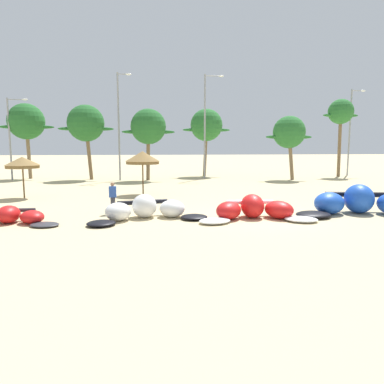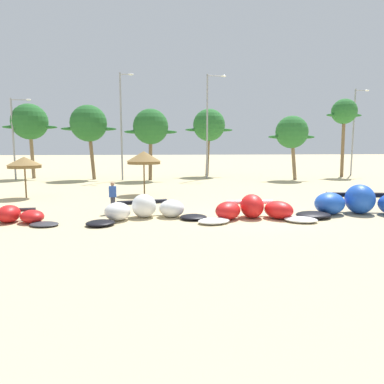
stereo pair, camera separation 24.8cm
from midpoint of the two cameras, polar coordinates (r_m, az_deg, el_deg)
name	(u,v)px [view 2 (the right image)]	position (r m, az deg, el deg)	size (l,w,h in m)	color
ground_plane	(261,216)	(17.65, 11.57, -3.90)	(260.00, 260.00, 0.00)	#C6B284
kite_far_left	(7,217)	(17.64, -27.52, -3.61)	(5.07, 2.39, 0.79)	#333338
kite_left	(145,210)	(16.83, -7.20, -2.84)	(5.74, 3.23, 1.14)	black
kite_left_of_center	(253,210)	(16.89, 10.36, -2.87)	(5.76, 2.75, 1.14)	white
kite_center	(362,204)	(19.61, 26.26, -1.70)	(7.10, 4.14, 1.50)	black
beach_umbrella_near_van	(24,162)	(25.75, -25.34, 4.37)	(2.20, 2.20, 2.75)	brown
beach_umbrella_middle	(144,158)	(25.16, -7.55, 5.56)	(2.44, 2.44, 3.09)	brown
person_near_kites	(113,198)	(18.33, -12.36, -0.91)	(0.36, 0.24, 1.62)	#383842
palm_leftmost	(30,122)	(41.48, -24.72, 10.27)	(5.64, 3.76, 7.91)	#7F6647
palm_left	(89,124)	(38.15, -16.26, 10.58)	(5.61, 3.74, 7.65)	brown
palm_left_of_gap	(151,127)	(36.03, -6.53, 10.43)	(5.31, 3.54, 7.18)	brown
palm_center_left	(209,126)	(40.92, 2.96, 10.73)	(5.51, 3.67, 7.70)	brown
palm_center_right	(292,133)	(37.53, 16.09, 9.26)	(4.92, 3.28, 6.52)	#7F6647
palm_right_of_gap	(344,113)	(43.53, 23.64, 11.70)	(4.17, 2.78, 8.69)	brown
lamppost_west	(15,134)	(40.60, -26.66, 8.44)	(2.07, 0.24, 8.28)	gray
lamppost_west_center	(122,122)	(36.42, -11.10, 11.06)	(1.43, 0.24, 10.64)	gray
lamppost_east_center	(209,122)	(37.73, 2.91, 11.34)	(2.08, 0.24, 10.86)	gray
lamppost_east	(354,128)	(46.22, 25.03, 9.40)	(1.77, 0.24, 10.07)	gray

